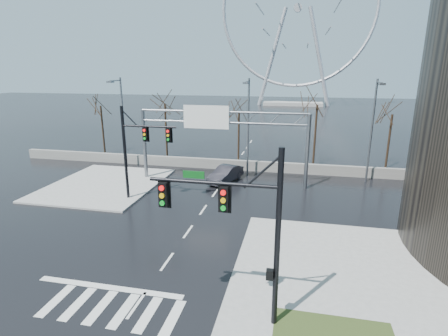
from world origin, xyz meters
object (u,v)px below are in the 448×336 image
(signal_mast_near, at_px, (245,221))
(car, at_px, (226,174))
(sign_gantry, at_px, (218,131))
(signal_mast_far, at_px, (137,145))
(ferris_wheel, at_px, (298,15))

(signal_mast_near, relative_size, car, 1.67)
(sign_gantry, height_order, car, sign_gantry)
(signal_mast_far, relative_size, car, 1.67)
(signal_mast_far, bearing_deg, signal_mast_near, -49.74)
(signal_mast_far, bearing_deg, car, 46.91)
(car, bearing_deg, ferris_wheel, 104.23)
(signal_mast_far, bearing_deg, ferris_wheel, 82.80)
(signal_mast_far, xyz_separation_m, sign_gantry, (5.49, 6.00, 0.35))
(sign_gantry, height_order, ferris_wheel, ferris_wheel)
(sign_gantry, bearing_deg, ferris_wheel, 86.16)
(signal_mast_near, distance_m, car, 20.55)
(signal_mast_far, relative_size, sign_gantry, 0.49)
(signal_mast_far, height_order, ferris_wheel, ferris_wheel)
(sign_gantry, bearing_deg, car, 40.75)
(car, bearing_deg, signal_mast_near, -58.28)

